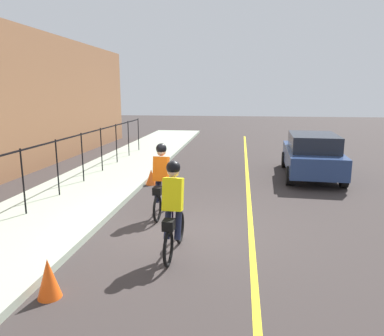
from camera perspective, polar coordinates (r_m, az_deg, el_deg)
name	(u,v)px	position (r m, az deg, el deg)	size (l,w,h in m)	color
ground_plane	(179,230)	(8.36, -1.97, -9.57)	(80.00, 80.00, 0.00)	#362F2D
lane_line_centre	(251,233)	(8.26, 9.21, -9.97)	(36.00, 0.12, 0.01)	yellow
sidewalk	(38,220)	(9.48, -22.86, -7.42)	(40.00, 3.20, 0.15)	#A0AD98
iron_fence	(41,160)	(10.22, -22.56, 1.14)	(18.39, 0.04, 1.60)	black
cyclist_lead	(162,180)	(9.03, -4.78, -1.93)	(1.71, 0.37, 1.83)	black
cyclist_follow	(173,209)	(6.83, -2.93, -6.43)	(1.71, 0.37, 1.83)	black
patrol_sedan	(312,154)	(13.94, 18.20, 2.02)	(4.50, 2.12, 1.58)	navy
traffic_cone_near	(151,177)	(12.27, -6.38, -1.39)	(0.36, 0.36, 0.52)	#ED5A18
traffic_cone_far	(48,278)	(6.10, -21.48, -15.72)	(0.36, 0.36, 0.62)	#FB5414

